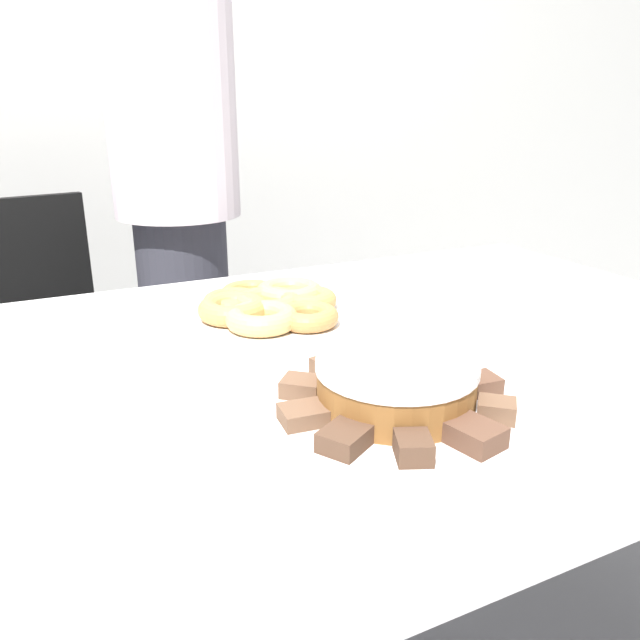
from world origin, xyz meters
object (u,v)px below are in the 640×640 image
(person_standing, at_px, (178,195))
(office_chair_left, at_px, (43,376))
(plate_cake, at_px, (395,410))
(frosted_cake, at_px, (396,384))
(plate_donuts, at_px, (269,314))
(napkin, at_px, (624,323))

(person_standing, distance_m, office_chair_left, 0.61)
(office_chair_left, xyz_separation_m, plate_cake, (0.40, -1.11, 0.32))
(person_standing, bearing_deg, frosted_cake, -89.08)
(person_standing, distance_m, plate_cake, 1.04)
(office_chair_left, xyz_separation_m, frosted_cake, (0.40, -1.11, 0.36))
(person_standing, bearing_deg, office_chair_left, 168.10)
(plate_donuts, relative_size, napkin, 2.07)
(office_chair_left, distance_m, napkin, 1.42)
(plate_donuts, bearing_deg, napkin, -29.85)
(plate_cake, bearing_deg, person_standing, 90.92)
(person_standing, xyz_separation_m, frosted_cake, (0.02, -1.03, -0.11))
(plate_cake, height_order, napkin, plate_cake)
(plate_cake, bearing_deg, napkin, 11.10)
(plate_donuts, bearing_deg, person_standing, 91.12)
(plate_cake, bearing_deg, plate_donuts, 90.64)
(person_standing, distance_m, frosted_cake, 1.04)
(office_chair_left, height_order, napkin, office_chair_left)
(person_standing, bearing_deg, napkin, -58.36)
(napkin, bearing_deg, office_chair_left, 133.43)
(plate_cake, relative_size, napkin, 2.11)
(person_standing, xyz_separation_m, plate_donuts, (0.01, -0.60, -0.15))
(frosted_cake, bearing_deg, office_chair_left, 109.68)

